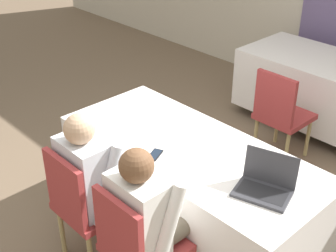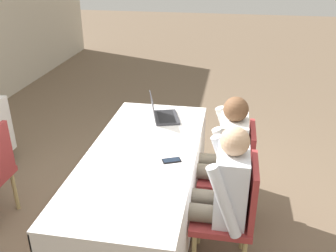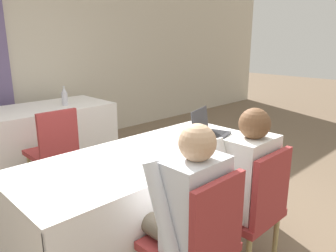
{
  "view_description": "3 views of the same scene",
  "coord_description": "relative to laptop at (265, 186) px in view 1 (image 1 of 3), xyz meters",
  "views": [
    {
      "loc": [
        1.92,
        -2.03,
        2.51
      ],
      "look_at": [
        0.0,
        -0.21,
        1.0
      ],
      "focal_mm": 50.0,
      "sensor_mm": 36.0,
      "label": 1
    },
    {
      "loc": [
        -2.49,
        -0.65,
        2.21
      ],
      "look_at": [
        0.0,
        -0.21,
        1.0
      ],
      "focal_mm": 40.0,
      "sensor_mm": 36.0,
      "label": 2
    },
    {
      "loc": [
        -1.5,
        -1.74,
        1.59
      ],
      "look_at": [
        0.0,
        -0.21,
        1.0
      ],
      "focal_mm": 35.0,
      "sensor_mm": 36.0,
      "label": 3
    }
  ],
  "objects": [
    {
      "name": "chair_far_spare",
      "position": [
        -0.79,
        1.36,
        -0.3
      ],
      "size": [
        0.44,
        0.44,
        0.9
      ],
      "rotation": [
        0.0,
        0.0,
        3.14
      ],
      "color": "tan",
      "rests_on": "ground_plane"
    },
    {
      "name": "person_checkered_shirt",
      "position": [
        -0.94,
        -0.59,
        -0.14
      ],
      "size": [
        0.5,
        0.52,
        1.16
      ],
      "rotation": [
        0.0,
        0.0,
        3.14
      ],
      "color": "#665B4C",
      "rests_on": "ground_plane"
    },
    {
      "name": "cell_phone",
      "position": [
        -0.75,
        -0.21,
        -0.04
      ],
      "size": [
        0.12,
        0.16,
        0.01
      ],
      "rotation": [
        0.0,
        0.0,
        0.42
      ],
      "color": "black",
      "rests_on": "conference_table_near"
    },
    {
      "name": "paper_beside_laptop",
      "position": [
        -1.45,
        -0.04,
        -0.04
      ],
      "size": [
        0.21,
        0.3,
        0.0
      ],
      "rotation": [
        0.0,
        0.0,
        -0.0
      ],
      "color": "white",
      "rests_on": "conference_table_near"
    },
    {
      "name": "ground_plane",
      "position": [
        -0.67,
        0.04,
        -0.8
      ],
      "size": [
        24.0,
        24.0,
        0.0
      ],
      "primitive_type": "plane",
      "color": "brown"
    },
    {
      "name": "chair_near_right",
      "position": [
        -0.39,
        -0.69,
        -0.3
      ],
      "size": [
        0.44,
        0.44,
        0.9
      ],
      "rotation": [
        0.0,
        0.0,
        3.14
      ],
      "color": "tan",
      "rests_on": "ground_plane"
    },
    {
      "name": "chair_near_left",
      "position": [
        -0.94,
        -0.69,
        -0.3
      ],
      "size": [
        0.44,
        0.44,
        0.9
      ],
      "rotation": [
        0.0,
        0.0,
        3.14
      ],
      "color": "tan",
      "rests_on": "ground_plane"
    },
    {
      "name": "conference_table_near",
      "position": [
        -0.67,
        0.04,
        -0.22
      ],
      "size": [
        2.0,
        0.86,
        0.75
      ],
      "color": "white",
      "rests_on": "ground_plane"
    },
    {
      "name": "laptop",
      "position": [
        0.0,
        0.0,
        0.0
      ],
      "size": [
        0.39,
        0.34,
        0.23
      ],
      "rotation": [
        0.0,
        0.0,
        0.3
      ],
      "color": "#333338",
      "rests_on": "conference_table_near"
    },
    {
      "name": "person_white_shirt",
      "position": [
        -0.39,
        -0.59,
        -0.14
      ],
      "size": [
        0.5,
        0.52,
        1.16
      ],
      "rotation": [
        0.0,
        0.0,
        3.14
      ],
      "color": "#665B4C",
      "rests_on": "ground_plane"
    }
  ]
}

